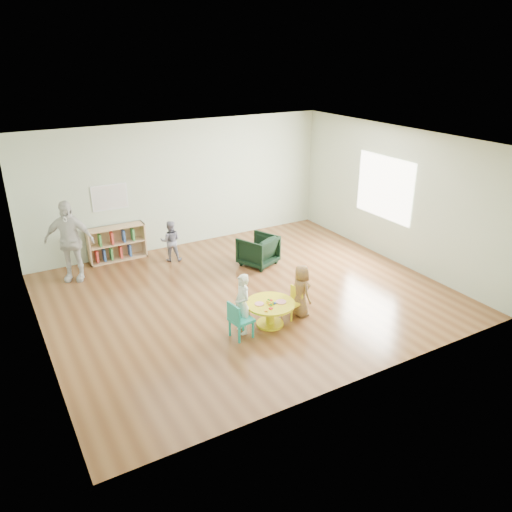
# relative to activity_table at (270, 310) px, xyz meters

# --- Properties ---
(room) EXTENTS (7.10, 7.00, 2.80)m
(room) POSITION_rel_activity_table_xyz_m (0.20, 1.13, 1.61)
(room) COLOR brown
(room) RESTS_ON ground
(activity_table) EXTENTS (0.81, 0.81, 0.45)m
(activity_table) POSITION_rel_activity_table_xyz_m (0.00, 0.00, 0.00)
(activity_table) COLOR yellow
(activity_table) RESTS_ON ground
(kid_chair_left) EXTENTS (0.36, 0.36, 0.61)m
(kid_chair_left) POSITION_rel_activity_table_xyz_m (-0.63, -0.09, 0.05)
(kid_chair_left) COLOR teal
(kid_chair_left) RESTS_ON ground
(kid_chair_right) EXTENTS (0.33, 0.33, 0.52)m
(kid_chair_right) POSITION_rel_activity_table_xyz_m (0.49, 0.05, -0.00)
(kid_chair_right) COLOR yellow
(kid_chair_right) RESTS_ON ground
(bookshelf) EXTENTS (1.20, 0.30, 0.75)m
(bookshelf) POSITION_rel_activity_table_xyz_m (-1.43, 3.98, 0.08)
(bookshelf) COLOR tan
(bookshelf) RESTS_ON ground
(alphabet_poster) EXTENTS (0.74, 0.01, 0.54)m
(alphabet_poster) POSITION_rel_activity_table_xyz_m (-1.41, 4.11, 1.07)
(alphabet_poster) COLOR white
(alphabet_poster) RESTS_ON ground
(armchair) EXTENTS (0.90, 0.91, 0.63)m
(armchair) POSITION_rel_activity_table_xyz_m (1.06, 2.23, 0.04)
(armchair) COLOR black
(armchair) RESTS_ON ground
(child_left) EXTENTS (0.26, 0.38, 1.00)m
(child_left) POSITION_rel_activity_table_xyz_m (-0.50, 0.03, 0.22)
(child_left) COLOR silver
(child_left) RESTS_ON ground
(child_right) EXTENTS (0.31, 0.46, 0.91)m
(child_right) POSITION_rel_activity_table_xyz_m (0.62, 0.03, 0.17)
(child_right) COLOR #C88716
(child_right) RESTS_ON ground
(toddler) EXTENTS (0.53, 0.47, 0.89)m
(toddler) POSITION_rel_activity_table_xyz_m (-0.43, 3.34, 0.16)
(toddler) COLOR #181A3D
(toddler) RESTS_ON ground
(adult_caretaker) EXTENTS (1.02, 0.78, 1.61)m
(adult_caretaker) POSITION_rel_activity_table_xyz_m (-2.43, 3.42, 0.52)
(adult_caretaker) COLOR silver
(adult_caretaker) RESTS_ON ground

